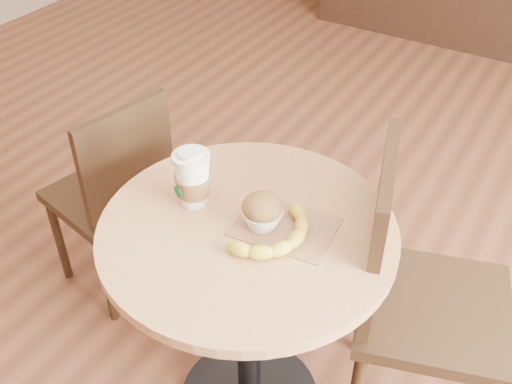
% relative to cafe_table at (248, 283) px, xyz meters
% --- Properties ---
extents(cafe_table, '(0.74, 0.74, 0.75)m').
position_rel_cafe_table_xyz_m(cafe_table, '(0.00, 0.00, 0.00)').
color(cafe_table, black).
rests_on(cafe_table, ground).
extents(chair_left, '(0.43, 0.43, 0.82)m').
position_rel_cafe_table_xyz_m(chair_left, '(-0.66, 0.20, -0.10)').
color(chair_left, black).
rests_on(chair_left, ground).
extents(chair_right, '(0.51, 0.51, 0.93)m').
position_rel_cafe_table_xyz_m(chair_right, '(0.38, 0.23, -0.04)').
color(chair_right, black).
rests_on(chair_right, ground).
extents(kraft_bag, '(0.26, 0.20, 0.00)m').
position_rel_cafe_table_xyz_m(kraft_bag, '(0.08, 0.04, 0.20)').
color(kraft_bag, '#8F6645').
rests_on(kraft_bag, cafe_table).
extents(coffee_cup, '(0.09, 0.10, 0.16)m').
position_rel_cafe_table_xyz_m(coffee_cup, '(-0.17, 0.01, 0.27)').
color(coffee_cup, white).
rests_on(coffee_cup, cafe_table).
extents(muffin, '(0.10, 0.10, 0.09)m').
position_rel_cafe_table_xyz_m(muffin, '(0.03, 0.02, 0.25)').
color(muffin, white).
rests_on(muffin, kraft_bag).
extents(banana, '(0.24, 0.29, 0.04)m').
position_rel_cafe_table_xyz_m(banana, '(0.09, -0.00, 0.22)').
color(banana, gold).
rests_on(banana, kraft_bag).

